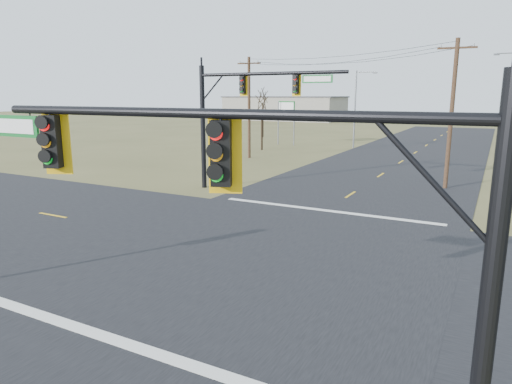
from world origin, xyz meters
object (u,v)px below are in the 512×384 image
mast_arm_near (223,183)px  bare_tree_b (263,95)px  highway_sign (286,114)px  utility_pole_near (452,113)px  streetlight_c (357,105)px  utility_pole_far (249,106)px  bare_tree_a (262,101)px  mast_arm_far (240,102)px

mast_arm_near → bare_tree_b: (-26.82, 53.66, 1.44)m
mast_arm_near → highway_sign: bearing=89.8°
utility_pole_near → streetlight_c: size_ratio=1.09×
utility_pole_far → mast_arm_near: bearing=-61.8°
streetlight_c → bare_tree_a: 11.02m
utility_pole_far → bare_tree_b: size_ratio=1.26×
mast_arm_near → utility_pole_near: utility_pole_near is taller
bare_tree_b → mast_arm_far: bearing=-64.9°
mast_arm_near → highway_sign: mast_arm_near is taller
highway_sign → bare_tree_b: size_ratio=0.70×
utility_pole_near → bare_tree_a: utility_pole_near is taller
mast_arm_near → highway_sign: size_ratio=1.94×
mast_arm_near → utility_pole_far: (-17.66, 32.91, 0.34)m
mast_arm_near → streetlight_c: 47.34m
utility_pole_near → streetlight_c: (-11.89, 20.23, -0.02)m
mast_arm_far → bare_tree_a: (-9.22, 20.80, -0.28)m
highway_sign → utility_pole_near: bearing=-21.6°
highway_sign → bare_tree_b: bearing=154.3°
utility_pole_far → streetlight_c: 14.82m
mast_arm_near → utility_pole_far: size_ratio=1.08×
bare_tree_a → mast_arm_far: bearing=-66.1°
mast_arm_near → streetlight_c: size_ratio=1.18×
bare_tree_b → bare_tree_a: bearing=-63.2°
highway_sign → streetlight_c: size_ratio=0.61×
highway_sign → bare_tree_b: bare_tree_b is taller
streetlight_c → mast_arm_near: bearing=-84.9°
mast_arm_near → bare_tree_a: 44.03m
highway_sign → bare_tree_a: 6.24m
utility_pole_far → highway_sign: (-1.73, 12.54, -1.16)m
mast_arm_far → streetlight_c: 27.48m
streetlight_c → utility_pole_far: bearing=-125.5°
mast_arm_near → utility_pole_far: 37.35m
highway_sign → mast_arm_near: bearing=-44.7°
mast_arm_near → mast_arm_far: bearing=95.9°
streetlight_c → bare_tree_b: 17.71m
mast_arm_far → streetlight_c: size_ratio=1.11×
utility_pole_near → highway_sign: (-20.43, 19.61, -1.13)m
streetlight_c → bare_tree_a: (-8.77, -6.67, 0.44)m
highway_sign → streetlight_c: (8.54, 0.62, 1.10)m
bare_tree_b → mast_arm_near: bearing=-63.4°
mast_arm_far → streetlight_c: bearing=93.8°
mast_arm_far → utility_pole_far: utility_pole_far is taller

